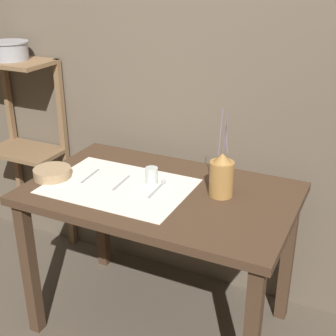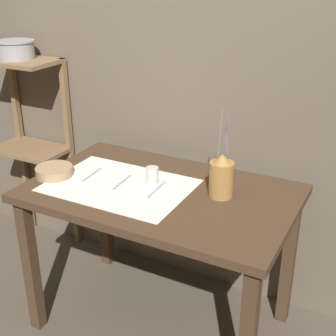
{
  "view_description": "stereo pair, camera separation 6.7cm",
  "coord_description": "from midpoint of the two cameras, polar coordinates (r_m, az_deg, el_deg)",
  "views": [
    {
      "loc": [
        0.89,
        -1.77,
        1.79
      ],
      "look_at": [
        0.04,
        0.0,
        0.92
      ],
      "focal_mm": 50.0,
      "sensor_mm": 36.0,
      "label": 1
    },
    {
      "loc": [
        0.95,
        -1.74,
        1.79
      ],
      "look_at": [
        0.04,
        0.0,
        0.92
      ],
      "focal_mm": 50.0,
      "sensor_mm": 36.0,
      "label": 2
    }
  ],
  "objects": [
    {
      "name": "pitcher_with_flowers",
      "position": [
        2.13,
        7.43,
        -1.08
      ],
      "size": [
        0.11,
        0.11,
        0.42
      ],
      "color": "olive",
      "rests_on": "wooden_table"
    },
    {
      "name": "metal_pot_large",
      "position": [
        2.93,
        -17.49,
        13.67
      ],
      "size": [
        0.23,
        0.23,
        0.1
      ],
      "color": "#939399",
      "rests_on": "wooden_shelf_unit"
    },
    {
      "name": "linen_cloth",
      "position": [
        2.26,
        -5.09,
        -2.12
      ],
      "size": [
        0.67,
        0.48,
        0.0
      ],
      "color": "silver",
      "rests_on": "wooden_table"
    },
    {
      "name": "spoon_inner",
      "position": [
        2.24,
        0.03,
        -2.08
      ],
      "size": [
        0.03,
        0.19,
        0.02
      ],
      "color": "#939399",
      "rests_on": "wooden_table"
    },
    {
      "name": "glass_tumbler_near",
      "position": [
        2.26,
        -1.08,
        -0.88
      ],
      "size": [
        0.06,
        0.06,
        0.08
      ],
      "color": "#B7C1BC",
      "rests_on": "wooden_table"
    },
    {
      "name": "fork_outer",
      "position": [
        2.28,
        -4.79,
        -1.74
      ],
      "size": [
        0.02,
        0.18,
        0.0
      ],
      "color": "#939399",
      "rests_on": "wooden_table"
    },
    {
      "name": "wooden_shelf_unit",
      "position": [
        3.06,
        -15.6,
        5.31
      ],
      "size": [
        0.46,
        0.29,
        1.26
      ],
      "color": "brown",
      "rests_on": "ground_plane"
    },
    {
      "name": "knife_center",
      "position": [
        2.38,
        -8.5,
        -0.84
      ],
      "size": [
        0.02,
        0.18,
        0.0
      ],
      "color": "#939399",
      "rests_on": "wooden_table"
    },
    {
      "name": "ground_plane",
      "position": [
        2.67,
        -0.05,
        -18.18
      ],
      "size": [
        12.0,
        12.0,
        0.0
      ],
      "primitive_type": "plane",
      "color": "brown"
    },
    {
      "name": "wooden_table",
      "position": [
        2.26,
        -0.05,
        -5.08
      ],
      "size": [
        1.26,
        0.78,
        0.8
      ],
      "color": "#422D1E",
      "rests_on": "ground_plane"
    },
    {
      "name": "wooden_bowl",
      "position": [
        2.4,
        -12.92,
        -0.41
      ],
      "size": [
        0.19,
        0.19,
        0.05
      ],
      "color": "#9E7F5B",
      "rests_on": "wooden_table"
    },
    {
      "name": "stone_wall_back",
      "position": [
        2.5,
        5.32,
        10.23
      ],
      "size": [
        7.0,
        0.06,
        2.4
      ],
      "color": "brown",
      "rests_on": "ground_plane"
    }
  ]
}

